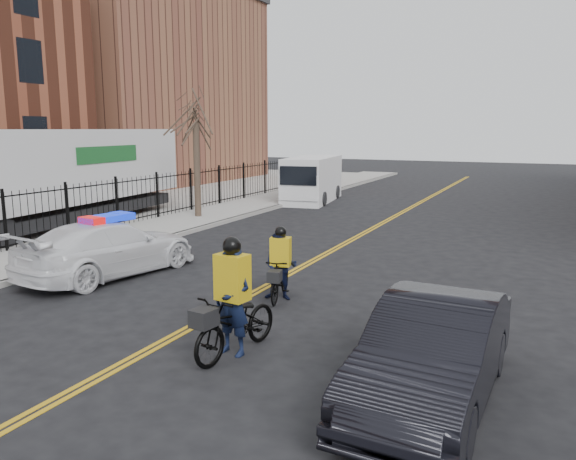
% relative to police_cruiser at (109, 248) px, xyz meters
% --- Properties ---
extents(ground, '(120.00, 120.00, 0.00)m').
position_rel_police_cruiser_xyz_m(ground, '(4.34, -1.00, -0.75)').
color(ground, black).
rests_on(ground, ground).
extents(center_line_left, '(0.10, 60.00, 0.01)m').
position_rel_police_cruiser_xyz_m(center_line_left, '(4.26, 7.00, -0.75)').
color(center_line_left, '#C08F16').
rests_on(center_line_left, ground).
extents(center_line_right, '(0.10, 60.00, 0.01)m').
position_rel_police_cruiser_xyz_m(center_line_right, '(4.42, 7.00, -0.75)').
color(center_line_right, '#C08F16').
rests_on(center_line_right, ground).
extents(sidewalk, '(3.00, 60.00, 0.15)m').
position_rel_police_cruiser_xyz_m(sidewalk, '(-3.16, 7.00, -0.68)').
color(sidewalk, gray).
rests_on(sidewalk, ground).
extents(curb, '(0.20, 60.00, 0.15)m').
position_rel_police_cruiser_xyz_m(curb, '(-1.66, 7.00, -0.68)').
color(curb, gray).
rests_on(curb, ground).
extents(iron_fence, '(0.12, 28.00, 2.00)m').
position_rel_police_cruiser_xyz_m(iron_fence, '(-4.66, 7.00, 0.25)').
color(iron_fence, black).
rests_on(iron_fence, ground).
extents(warehouse_far, '(14.00, 18.00, 14.00)m').
position_rel_police_cruiser_xyz_m(warehouse_far, '(-18.66, 23.00, 6.25)').
color(warehouse_far, brown).
rests_on(warehouse_far, ground).
extents(street_tree, '(3.20, 3.20, 4.80)m').
position_rel_police_cruiser_xyz_m(street_tree, '(-3.26, 9.00, 2.78)').
color(street_tree, '#33281E').
rests_on(street_tree, sidewalk).
extents(police_cruiser, '(2.81, 5.40, 1.66)m').
position_rel_police_cruiser_xyz_m(police_cruiser, '(0.00, 0.00, 0.00)').
color(police_cruiser, white).
rests_on(police_cruiser, ground).
extents(dark_sedan, '(1.77, 4.66, 1.52)m').
position_rel_police_cruiser_xyz_m(dark_sedan, '(9.31, -3.51, 0.00)').
color(dark_sedan, black).
rests_on(dark_sedan, ground).
extents(cargo_van, '(2.91, 5.98, 2.40)m').
position_rel_police_cruiser_xyz_m(cargo_van, '(-1.14, 16.73, 0.42)').
color(cargo_van, white).
rests_on(cargo_van, ground).
extents(semi_trailer, '(3.70, 12.69, 3.89)m').
position_rel_police_cruiser_xyz_m(semi_trailer, '(-7.10, 5.44, 1.46)').
color(semi_trailer, silver).
rests_on(semi_trailer, ground).
extents(cyclist_near, '(1.04, 2.23, 2.11)m').
position_rel_police_cruiser_xyz_m(cyclist_near, '(5.78, -3.22, -0.02)').
color(cyclist_near, black).
rests_on(cyclist_near, ground).
extents(cyclist_far, '(0.89, 1.78, 1.73)m').
position_rel_police_cruiser_xyz_m(cyclist_far, '(5.15, -0.00, -0.07)').
color(cyclist_far, black).
rests_on(cyclist_far, ground).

